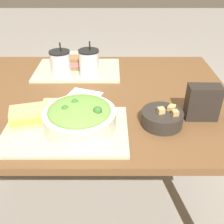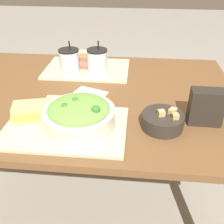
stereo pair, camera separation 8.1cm
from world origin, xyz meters
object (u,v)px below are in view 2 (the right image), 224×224
Objects in this scene: drink_cup_dark at (70,63)px; chip_bag at (206,107)px; soup_bowl at (163,120)px; sandwich_near at (33,111)px; salad_bowl at (79,114)px; napkin_folded at (90,94)px; baguette_near at (69,103)px; sandwich_far at (91,61)px; baguette_far at (83,55)px; drink_cup_red at (97,63)px.

drink_cup_dark is 1.26× the size of chip_bag.
soup_bowl and sandwich_near have the same top height.
salad_bowl is 0.27m from napkin_folded.
baguette_near is (-0.37, 0.07, 0.01)m from soup_bowl.
soup_bowl is 0.39m from napkin_folded.
baguette_far is at bearing 122.07° from sandwich_far.
salad_bowl is 1.68× the size of soup_bowl.
drink_cup_red reaches higher than baguette_far.
baguette_far is at bearing 4.25° from baguette_near.
drink_cup_dark is at bearing 180.00° from drink_cup_red.
baguette_far is (-0.05, 0.55, -0.00)m from baguette_near.
baguette_far is 0.82m from chip_bag.
baguette_far is 0.24m from drink_cup_red.
salad_bowl is 0.56m from sandwich_far.
salad_bowl is 0.45m from drink_cup_red.
drink_cup_red is at bearing 126.29° from soup_bowl.
drink_cup_red is at bearing 142.55° from chip_bag.
soup_bowl is at bearing -55.46° from sandwich_far.
sandwich_far is 0.14m from drink_cup_dark.
sandwich_far is (-0.36, 0.52, 0.01)m from soup_bowl.
soup_bowl is at bearing -53.71° from drink_cup_red.
drink_cup_red is 1.30× the size of chip_bag.
chip_bag is (0.58, -0.58, 0.03)m from baguette_far.
sandwich_near is at bearing 172.09° from salad_bowl.
salad_bowl is 0.13m from baguette_near.
soup_bowl is 1.15× the size of baguette_far.
soup_bowl is 0.38m from baguette_near.
soup_bowl is 0.93× the size of baguette_near.
chip_bag is at bearing -9.95° from sandwich_near.
napkin_folded is at bearing 144.11° from soup_bowl.
sandwich_far is (-0.05, 0.56, -0.02)m from salad_bowl.
soup_bowl is at bearing 6.29° from salad_bowl.
sandwich_near is at bearing -126.72° from napkin_folded.
drink_cup_dark reaches higher than baguette_near.
soup_bowl is at bearing -42.80° from drink_cup_dark.
drink_cup_red is (0.00, 0.45, 0.02)m from salad_bowl.
sandwich_near is 0.95× the size of drink_cup_dark.
baguette_near is 1.17× the size of sandwich_far.
soup_bowl is 0.49m from sandwich_near.
soup_bowl is 0.90× the size of napkin_folded.
drink_cup_dark is 1.01× the size of napkin_folded.
soup_bowl is 0.17m from chip_bag.
sandwich_near is 0.47m from drink_cup_red.
soup_bowl is 0.75m from baguette_far.
baguette_near is 0.35m from drink_cup_red.
drink_cup_red is 0.20m from napkin_folded.
chip_bag is at bearing -38.56° from drink_cup_red.
sandwich_near is at bearing -95.99° from drink_cup_dark.
salad_bowl is 1.93× the size of baguette_far.
soup_bowl and sandwich_far have the same top height.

